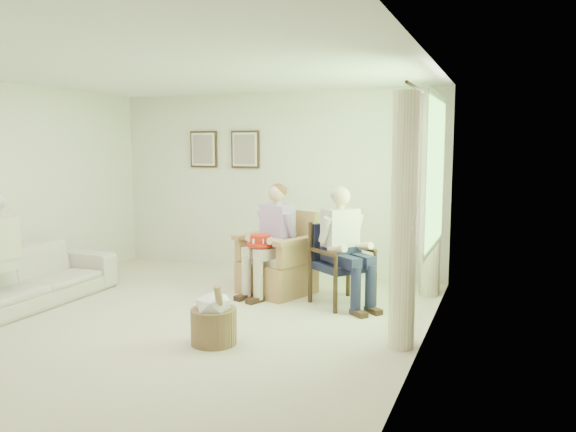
% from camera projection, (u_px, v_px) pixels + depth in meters
% --- Properties ---
extents(floor, '(5.50, 5.50, 0.00)m').
position_uv_depth(floor, '(171.00, 323.00, 5.81)').
color(floor, beige).
rests_on(floor, ground).
extents(back_wall, '(5.00, 0.04, 2.60)m').
position_uv_depth(back_wall, '(274.00, 182.00, 8.19)').
color(back_wall, silver).
rests_on(back_wall, ground).
extents(right_wall, '(0.04, 5.50, 2.60)m').
position_uv_depth(right_wall, '(420.00, 209.00, 4.74)').
color(right_wall, silver).
rests_on(right_wall, ground).
extents(ceiling, '(5.00, 5.50, 0.02)m').
position_uv_depth(ceiling, '(165.00, 66.00, 5.49)').
color(ceiling, white).
rests_on(ceiling, back_wall).
extents(window, '(0.13, 2.50, 1.63)m').
position_uv_depth(window, '(434.00, 169.00, 5.82)').
color(window, '#2D6B23').
rests_on(window, right_wall).
extents(curtain_left, '(0.34, 0.34, 2.30)m').
position_uv_depth(curtain_left, '(404.00, 222.00, 5.02)').
color(curtain_left, beige).
rests_on(curtain_left, ground).
extents(curtain_right, '(0.34, 0.34, 2.30)m').
position_uv_depth(curtain_right, '(432.00, 202.00, 6.83)').
color(curtain_right, beige).
rests_on(curtain_right, ground).
extents(framed_print_left, '(0.45, 0.05, 0.55)m').
position_uv_depth(framed_print_left, '(204.00, 149.00, 8.51)').
color(framed_print_left, '#382114').
rests_on(framed_print_left, back_wall).
extents(framed_print_right, '(0.45, 0.05, 0.55)m').
position_uv_depth(framed_print_right, '(245.00, 149.00, 8.26)').
color(framed_print_right, '#382114').
rests_on(framed_print_right, back_wall).
extents(wicker_armchair, '(0.80, 0.79, 1.02)m').
position_uv_depth(wicker_armchair, '(278.00, 267.00, 7.02)').
color(wicker_armchair, tan).
rests_on(wicker_armchair, ground).
extents(wood_armchair, '(0.60, 0.56, 0.92)m').
position_uv_depth(wood_armchair, '(344.00, 260.00, 6.54)').
color(wood_armchair, black).
rests_on(wood_armchair, ground).
extents(sofa, '(2.23, 0.87, 0.65)m').
position_uv_depth(sofa, '(23.00, 278.00, 6.44)').
color(sofa, beige).
rests_on(sofa, ground).
extents(person_wicker, '(0.40, 0.63, 1.34)m').
position_uv_depth(person_wicker, '(274.00, 232.00, 6.84)').
color(person_wicker, beige).
rests_on(person_wicker, ground).
extents(person_dark, '(0.40, 0.63, 1.34)m').
position_uv_depth(person_dark, '(341.00, 239.00, 6.36)').
color(person_dark, '#191B37').
rests_on(person_dark, ground).
extents(red_hat, '(0.32, 0.32, 0.14)m').
position_uv_depth(red_hat, '(260.00, 241.00, 6.71)').
color(red_hat, red).
rests_on(red_hat, person_wicker).
extents(hatbox, '(0.45, 0.45, 0.63)m').
position_uv_depth(hatbox, '(214.00, 318.00, 5.19)').
color(hatbox, '#A57859').
rests_on(hatbox, ground).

